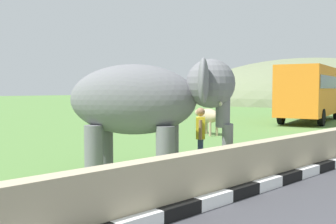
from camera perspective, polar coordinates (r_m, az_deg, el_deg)
The scene contains 7 objects.
striped_curb at distance 6.55m, azimuth -1.19°, elevation -14.87°, with size 16.20×0.20×0.24m.
barrier_parapet at distance 8.34m, azimuth 9.44°, elevation -8.20°, with size 28.00×0.36×1.00m, color tan.
elephant at distance 9.56m, azimuth -2.91°, elevation 1.56°, with size 3.72×3.91×2.87m.
person_handler at distance 10.73m, azimuth 4.70°, elevation -3.26°, with size 0.54×0.48×1.66m.
bus_orange at distance 27.30m, azimuth 19.90°, elevation 3.04°, with size 9.33×4.79×3.50m.
cow_near at distance 18.51m, azimuth 5.73°, elevation -0.61°, with size 1.02×1.92×1.23m.
hill_east at distance 66.38m, azimuth 19.98°, elevation 1.37°, with size 43.65×34.92×13.58m.
Camera 1 is at (-4.56, -0.36, 2.18)m, focal length 42.41 mm.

